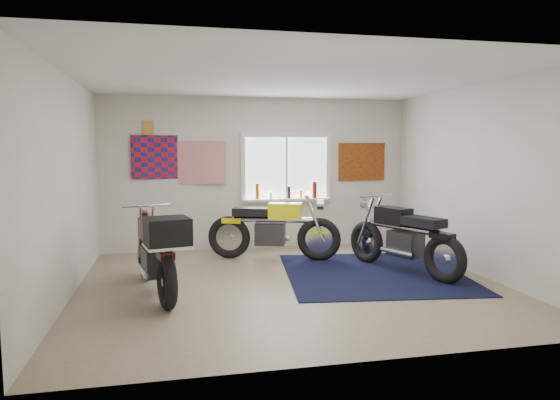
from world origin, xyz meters
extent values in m
plane|color=#9E896B|center=(0.00, 0.00, 0.00)|extent=(5.50, 5.50, 0.00)
plane|color=white|center=(0.00, 0.00, 2.70)|extent=(5.50, 5.50, 0.00)
plane|color=silver|center=(0.00, 2.50, 1.35)|extent=(5.50, 0.00, 5.50)
plane|color=silver|center=(0.00, -2.50, 1.35)|extent=(5.50, 0.00, 5.50)
plane|color=silver|center=(-2.75, 0.00, 1.35)|extent=(0.00, 5.00, 5.00)
plane|color=silver|center=(2.75, 0.00, 1.35)|extent=(0.00, 5.00, 5.00)
cube|color=black|center=(1.30, 0.30, 0.01)|extent=(2.80, 2.89, 0.01)
cube|color=white|center=(0.50, 2.48, 1.45)|extent=(1.50, 0.02, 1.10)
cube|color=white|center=(0.50, 2.47, 2.04)|extent=(1.66, 0.06, 0.08)
cube|color=white|center=(0.50, 2.47, 0.86)|extent=(1.66, 0.06, 0.08)
cube|color=white|center=(-0.29, 2.47, 1.45)|extent=(0.08, 0.06, 1.10)
cube|color=white|center=(1.29, 2.47, 1.45)|extent=(0.08, 0.06, 1.10)
cube|color=white|center=(0.50, 2.47, 1.45)|extent=(0.04, 0.06, 1.10)
cube|color=white|center=(0.50, 2.41, 0.88)|extent=(1.60, 0.16, 0.04)
cylinder|color=#935015|center=(-0.04, 2.40, 1.04)|extent=(0.07, 0.07, 0.28)
cylinder|color=white|center=(0.20, 2.40, 0.96)|extent=(0.06, 0.06, 0.12)
cylinder|color=black|center=(0.53, 2.40, 1.01)|extent=(0.06, 0.06, 0.22)
cylinder|color=yellow|center=(0.76, 2.40, 0.97)|extent=(0.05, 0.05, 0.14)
cylinder|color=maroon|center=(1.01, 2.40, 1.05)|extent=(0.09, 0.09, 0.30)
plane|color=red|center=(-1.70, 2.48, 1.65)|extent=(1.00, 0.07, 1.00)
plane|color=red|center=(-1.05, 2.46, 1.55)|extent=(0.90, 0.09, 0.90)
cube|color=#C48838|center=(-1.90, 2.48, 2.15)|extent=(0.18, 0.02, 0.24)
cube|color=#A54C14|center=(1.95, 2.48, 1.55)|extent=(0.90, 0.03, 0.70)
torus|color=black|center=(0.77, 1.26, 0.35)|extent=(0.71, 0.36, 0.71)
torus|color=black|center=(-0.63, 1.74, 0.35)|extent=(0.71, 0.36, 0.71)
cylinder|color=silver|center=(0.77, 1.26, 0.35)|extent=(0.14, 0.14, 0.12)
cylinder|color=silver|center=(-0.63, 1.74, 0.35)|extent=(0.14, 0.14, 0.12)
cylinder|color=silver|center=(0.07, 1.50, 0.65)|extent=(1.28, 0.52, 0.09)
cube|color=#29292B|center=(0.02, 1.52, 0.42)|extent=(0.54, 0.43, 0.36)
cylinder|color=silver|center=(0.08, 1.68, 0.32)|extent=(0.57, 0.26, 0.07)
cube|color=#F6EB0C|center=(0.25, 1.44, 0.80)|extent=(0.59, 0.43, 0.25)
cube|color=black|center=(-0.28, 1.62, 0.78)|extent=(0.64, 0.47, 0.13)
cube|color=#F6EB0C|center=(-0.58, 1.72, 0.63)|extent=(0.35, 0.26, 0.08)
cube|color=#F6EB0C|center=(0.77, 1.26, 0.47)|extent=(0.33, 0.24, 0.05)
cylinder|color=silver|center=(0.59, 1.32, 1.07)|extent=(0.25, 0.63, 0.04)
cylinder|color=silver|center=(0.79, 1.25, 0.91)|extent=(0.15, 0.19, 0.17)
torus|color=black|center=(1.47, 0.99, 0.33)|extent=(0.38, 0.67, 0.67)
torus|color=black|center=(2.03, -0.39, 0.33)|extent=(0.38, 0.67, 0.67)
cylinder|color=silver|center=(1.47, 0.99, 0.33)|extent=(0.14, 0.15, 0.12)
cylinder|color=silver|center=(2.03, -0.39, 0.33)|extent=(0.14, 0.15, 0.12)
cylinder|color=silver|center=(1.75, 0.30, 0.66)|extent=(0.60, 1.27, 0.10)
cube|color=#29292B|center=(1.77, 0.25, 0.42)|extent=(0.46, 0.55, 0.36)
cylinder|color=silver|center=(1.61, 0.19, 0.32)|extent=(0.29, 0.57, 0.07)
cube|color=black|center=(1.68, 0.48, 0.81)|extent=(0.46, 0.60, 0.25)
cube|color=black|center=(1.89, -0.04, 0.79)|extent=(0.50, 0.65, 0.13)
cube|color=black|center=(2.01, -0.34, 0.64)|extent=(0.28, 0.36, 0.08)
cube|color=black|center=(1.47, 0.99, 0.46)|extent=(0.25, 0.33, 0.05)
cylinder|color=silver|center=(1.54, 0.81, 1.08)|extent=(0.62, 0.29, 0.04)
cylinder|color=silver|center=(1.46, 1.01, 0.91)|extent=(0.20, 0.16, 0.17)
torus|color=black|center=(-1.90, 0.67, 0.33)|extent=(0.27, 0.68, 0.67)
torus|color=black|center=(-1.60, -0.73, 0.33)|extent=(0.27, 0.68, 0.67)
cylinder|color=silver|center=(-1.90, 0.67, 0.33)|extent=(0.12, 0.13, 0.11)
cylinder|color=silver|center=(-1.60, -0.73, 0.33)|extent=(0.12, 0.13, 0.11)
cylinder|color=silver|center=(-1.75, -0.03, 0.64)|extent=(0.36, 1.28, 0.09)
cube|color=#29292B|center=(-1.74, -0.08, 0.41)|extent=(0.38, 0.51, 0.35)
cylinder|color=silver|center=(-1.90, -0.12, 0.31)|extent=(0.19, 0.57, 0.07)
cube|color=#380C09|center=(-1.79, 0.15, 0.78)|extent=(0.37, 0.56, 0.25)
cube|color=black|center=(-1.67, -0.38, 0.76)|extent=(0.40, 0.61, 0.12)
cube|color=#380C09|center=(-1.61, -0.68, 0.61)|extent=(0.23, 0.34, 0.08)
cube|color=#380C09|center=(-1.90, 0.67, 0.45)|extent=(0.20, 0.31, 0.05)
cylinder|color=silver|center=(-1.86, 0.49, 1.05)|extent=(0.63, 0.17, 0.04)
cylinder|color=silver|center=(-1.91, 0.69, 0.88)|extent=(0.18, 0.13, 0.16)
cube|color=black|center=(-1.58, -0.83, 0.90)|extent=(0.54, 0.52, 0.31)
camera|label=1|loc=(-1.50, -6.33, 1.81)|focal=32.00mm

